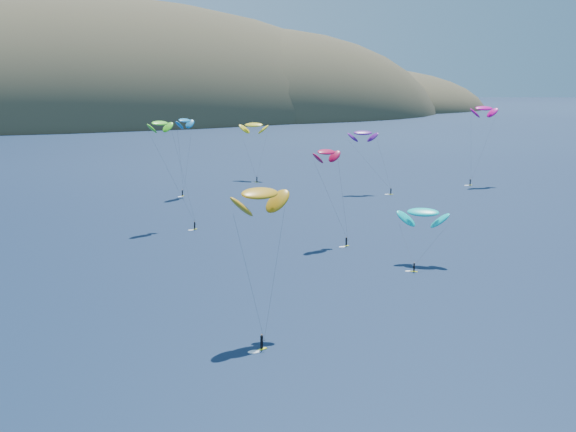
# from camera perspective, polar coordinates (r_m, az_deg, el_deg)

# --- Properties ---
(island) EXTENTS (730.00, 300.00, 210.00)m
(island) POSITION_cam_1_polar(r_m,az_deg,el_deg) (635.67, -15.20, 5.80)
(island) COLOR #3D3526
(island) RESTS_ON ground
(kitesurfer_2) EXTENTS (11.13, 13.17, 23.27)m
(kitesurfer_2) POSITION_cam_1_polar(r_m,az_deg,el_deg) (116.23, -2.02, 1.60)
(kitesurfer_2) COLOR yellow
(kitesurfer_2) RESTS_ON ground
(kitesurfer_3) EXTENTS (10.59, 11.90, 27.17)m
(kitesurfer_3) POSITION_cam_1_polar(r_m,az_deg,el_deg) (196.32, -9.09, 6.51)
(kitesurfer_3) COLOR yellow
(kitesurfer_3) RESTS_ON ground
(kitesurfer_4) EXTENTS (8.70, 8.24, 24.79)m
(kitesurfer_4) POSITION_cam_1_polar(r_m,az_deg,el_deg) (244.69, -7.36, 6.74)
(kitesurfer_4) COLOR yellow
(kitesurfer_4) RESTS_ON ground
(kitesurfer_5) EXTENTS (11.64, 12.09, 12.79)m
(kitesurfer_5) POSITION_cam_1_polar(r_m,az_deg,el_deg) (161.26, 9.58, 0.26)
(kitesurfer_5) COLOR yellow
(kitesurfer_5) RESTS_ON ground
(kitesurfer_6) EXTENTS (11.16, 12.14, 20.89)m
(kitesurfer_6) POSITION_cam_1_polar(r_m,az_deg,el_deg) (249.19, 5.35, 5.90)
(kitesurfer_6) COLOR yellow
(kitesurfer_6) RESTS_ON ground
(kitesurfer_8) EXTENTS (12.29, 5.66, 27.68)m
(kitesurfer_8) POSITION_cam_1_polar(r_m,az_deg,el_deg) (274.17, 13.76, 7.44)
(kitesurfer_8) COLOR yellow
(kitesurfer_8) RESTS_ON ground
(kitesurfer_9) EXTENTS (8.51, 9.37, 22.29)m
(kitesurfer_9) POSITION_cam_1_polar(r_m,az_deg,el_deg) (175.87, 2.75, 4.55)
(kitesurfer_9) COLOR yellow
(kitesurfer_9) RESTS_ON ground
(kitesurfer_11) EXTENTS (10.63, 15.78, 21.34)m
(kitesurfer_11) POSITION_cam_1_polar(r_m,az_deg,el_deg) (279.12, -2.45, 6.49)
(kitesurfer_11) COLOR yellow
(kitesurfer_11) RESTS_ON ground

